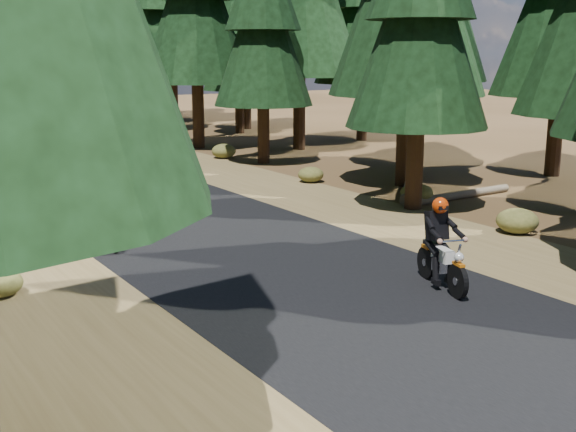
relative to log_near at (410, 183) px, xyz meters
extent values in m
plane|color=#422E17|center=(-8.15, -6.92, -0.16)|extent=(120.00, 120.00, 0.00)
cube|color=black|center=(-8.15, -1.92, -0.15)|extent=(6.00, 100.00, 0.01)
cube|color=brown|center=(-12.75, -1.92, -0.16)|extent=(3.20, 100.00, 0.01)
cube|color=brown|center=(-3.55, -1.92, -0.16)|extent=(3.20, 100.00, 0.01)
cylinder|color=black|center=(-2.09, -2.44, 2.10)|extent=(0.48, 0.48, 4.52)
cone|color=black|center=(-2.09, -2.44, 4.92)|extent=(3.84, 3.84, 5.65)
cylinder|color=black|center=(0.14, 0.47, 2.76)|extent=(0.53, 0.53, 5.84)
cylinder|color=black|center=(3.07, 3.42, 3.06)|extent=(0.56, 0.56, 6.43)
cylinder|color=black|center=(-1.17, 7.15, 2.09)|extent=(0.48, 0.48, 4.51)
cone|color=black|center=(-1.17, 7.15, 4.91)|extent=(3.83, 3.83, 5.64)
cylinder|color=black|center=(2.33, 9.89, 3.08)|extent=(0.56, 0.56, 6.47)
cylinder|color=black|center=(-1.22, 12.82, 2.75)|extent=(0.53, 0.53, 5.83)
cylinder|color=black|center=(3.38, 17.23, 2.15)|extent=(0.48, 0.48, 4.61)
cone|color=black|center=(3.38, 17.23, 5.03)|extent=(3.92, 3.92, 5.77)
cylinder|color=black|center=(0.20, 21.49, 2.72)|extent=(0.53, 0.53, 5.76)
cone|color=black|center=(0.20, 21.49, 6.32)|extent=(4.90, 4.90, 7.21)
cylinder|color=black|center=(4.88, 25.17, 2.67)|extent=(0.53, 0.53, 5.66)
cone|color=black|center=(4.88, 25.17, 6.21)|extent=(4.81, 4.81, 7.07)
cylinder|color=black|center=(5.85, -0.92, 2.64)|extent=(0.52, 0.52, 5.60)
cylinder|color=black|center=(4.85, 19.08, 2.84)|extent=(0.54, 0.54, 6.00)
cone|color=black|center=(4.85, 19.08, 6.59)|extent=(5.10, 5.10, 7.50)
cylinder|color=black|center=(6.85, 11.08, 2.64)|extent=(0.52, 0.52, 5.60)
cone|color=black|center=(6.85, 11.08, 6.14)|extent=(4.76, 4.76, 7.00)
cylinder|color=black|center=(-1.15, 30.08, 2.84)|extent=(0.54, 0.54, 6.00)
cone|color=black|center=(-1.15, 30.08, 6.59)|extent=(5.10, 5.10, 7.50)
cylinder|color=black|center=(1.85, 33.08, 3.04)|extent=(0.56, 0.56, 6.40)
cone|color=black|center=(1.85, 33.08, 7.04)|extent=(5.44, 5.44, 8.00)
cylinder|color=black|center=(-4.15, 36.08, 3.04)|extent=(0.56, 0.56, 6.40)
cone|color=black|center=(-4.15, 36.08, 7.04)|extent=(5.44, 5.44, 8.00)
cylinder|color=black|center=(4.85, 29.08, 2.84)|extent=(0.54, 0.54, 6.00)
cone|color=black|center=(4.85, 29.08, 6.59)|extent=(5.10, 5.10, 7.50)
cylinder|color=#4C4233|center=(0.00, 0.00, 0.00)|extent=(4.36, 4.40, 0.32)
cylinder|color=#4C4233|center=(0.11, -2.16, -0.04)|extent=(3.95, 0.33, 0.24)
ellipsoid|color=#474C1E|center=(-13.31, -4.00, 0.08)|extent=(0.80, 0.80, 0.48)
ellipsoid|color=#474C1E|center=(-2.07, 2.59, 0.10)|extent=(0.86, 0.86, 0.52)
ellipsoid|color=#474C1E|center=(-1.85, 9.20, 0.14)|extent=(0.99, 0.99, 0.59)
ellipsoid|color=#474C1E|center=(-1.42, -1.86, 0.12)|extent=(0.94, 0.94, 0.57)
ellipsoid|color=#474C1E|center=(-1.90, -5.87, 0.14)|extent=(1.00, 1.00, 0.60)
ellipsoid|color=#474C1E|center=(-3.25, 14.25, 0.09)|extent=(0.83, 0.83, 0.50)
cube|color=black|center=(-6.41, -7.91, 0.97)|extent=(0.42, 0.33, 0.54)
sphere|color=#B53007|center=(-6.41, -7.91, 1.36)|extent=(0.38, 0.38, 0.30)
cube|color=black|center=(-10.47, -1.77, 0.94)|extent=(0.40, 0.30, 0.52)
sphere|color=black|center=(-10.47, -1.77, 1.32)|extent=(0.35, 0.35, 0.29)
camera|label=1|loc=(-15.63, -17.01, 4.05)|focal=45.00mm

